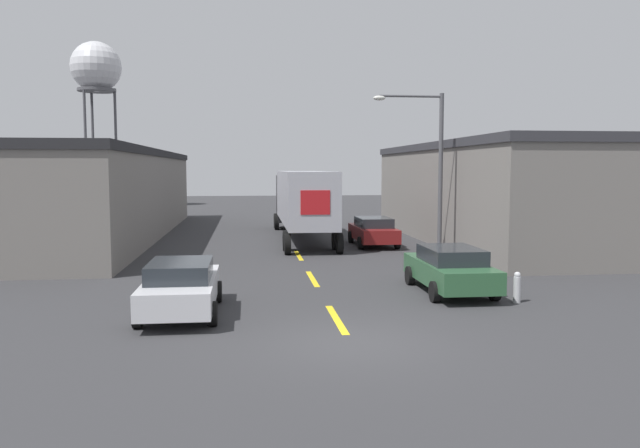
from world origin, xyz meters
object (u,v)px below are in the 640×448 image
object	(u,v)px
parked_car_right_far	(373,231)
fire_hydrant	(517,287)
semi_truck	(302,198)
water_tower	(96,69)
street_lamp	(431,160)
parked_car_left_near	(181,286)
parked_car_right_near	(450,268)

from	to	relation	value
parked_car_right_far	fire_hydrant	distance (m)	14.34
semi_truck	parked_car_right_far	world-z (taller)	semi_truck
water_tower	street_lamp	xyz separation A→B (m)	(23.82, -40.34, -9.92)
semi_truck	street_lamp	world-z (taller)	street_lamp
semi_truck	water_tower	bearing A→B (deg)	120.33
parked_car_left_near	parked_car_right_near	size ratio (longest dim) A/B	1.00
fire_hydrant	parked_car_left_near	bearing A→B (deg)	-177.91
parked_car_right_near	parked_car_right_far	bearing A→B (deg)	90.00
parked_car_right_far	street_lamp	size ratio (longest dim) A/B	0.63
semi_truck	water_tower	xyz separation A→B (m)	(-18.59, 32.20, 11.98)
water_tower	street_lamp	world-z (taller)	water_tower
semi_truck	parked_car_right_near	size ratio (longest dim) A/B	3.26
parked_car_left_near	fire_hydrant	distance (m)	9.94
parked_car_right_far	parked_car_right_near	distance (m)	12.50
parked_car_right_near	street_lamp	xyz separation A→B (m)	(1.80, 8.25, 3.64)
parked_car_right_near	water_tower	world-z (taller)	water_tower
parked_car_left_near	parked_car_right_near	distance (m)	8.69
parked_car_right_far	street_lamp	bearing A→B (deg)	-67.05
semi_truck	water_tower	size ratio (longest dim) A/B	0.89
semi_truck	fire_hydrant	world-z (taller)	semi_truck
fire_hydrant	parked_car_right_near	bearing A→B (deg)	130.66
parked_car_right_near	water_tower	distance (m)	55.03
parked_car_right_near	street_lamp	size ratio (longest dim) A/B	0.63
street_lamp	water_tower	bearing A→B (deg)	120.56
street_lamp	fire_hydrant	bearing A→B (deg)	-91.68
parked_car_right_near	parked_car_left_near	bearing A→B (deg)	-165.88
parked_car_right_near	street_lamp	distance (m)	9.19
water_tower	fire_hydrant	xyz separation A→B (m)	(23.52, -50.34, -13.88)
parked_car_right_far	parked_car_left_near	distance (m)	16.87
parked_car_right_far	water_tower	distance (m)	44.39
parked_car_left_near	fire_hydrant	size ratio (longest dim) A/B	4.99
parked_car_left_near	water_tower	bearing A→B (deg)	105.01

